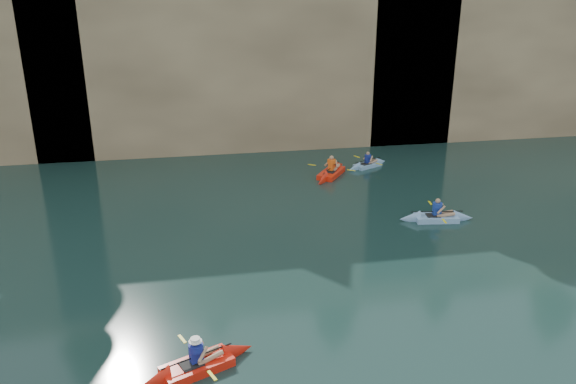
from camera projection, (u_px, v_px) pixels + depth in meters
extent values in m
cube|color=tan|center=(208.00, 35.00, 38.25)|extent=(70.00, 16.00, 12.00)
cube|color=tan|center=(251.00, 50.00, 31.87)|extent=(24.00, 2.40, 11.40)
cube|color=tan|center=(564.00, 57.00, 35.58)|extent=(26.00, 2.40, 9.84)
cube|color=black|center=(148.00, 128.00, 31.67)|extent=(3.50, 1.00, 3.20)
cube|color=black|center=(385.00, 107.00, 33.85)|extent=(5.00, 1.00, 4.50)
cube|color=red|center=(197.00, 366.00, 14.23)|extent=(2.58, 1.68, 0.28)
cone|color=red|center=(237.00, 350.00, 14.83)|extent=(1.10, 1.02, 0.74)
cone|color=red|center=(153.00, 383.00, 13.62)|extent=(1.10, 1.02, 0.74)
cube|color=black|center=(191.00, 364.00, 14.11)|extent=(0.69, 0.64, 0.04)
cube|color=navy|center=(196.00, 353.00, 14.09)|extent=(0.38, 0.32, 0.47)
sphere|color=tan|center=(195.00, 342.00, 13.97)|extent=(0.20, 0.20, 0.20)
cylinder|color=black|center=(196.00, 356.00, 14.13)|extent=(1.83, 0.80, 0.04)
cube|color=yellow|center=(182.00, 339.00, 14.82)|extent=(0.24, 0.42, 0.02)
cube|color=yellow|center=(212.00, 376.00, 13.43)|extent=(0.24, 0.42, 0.02)
cylinder|color=white|center=(195.00, 340.00, 13.96)|extent=(0.34, 0.34, 0.09)
cube|color=#85AFDF|center=(436.00, 218.00, 23.27)|extent=(2.47, 1.09, 0.27)
cone|color=#85AFDF|center=(463.00, 217.00, 23.32)|extent=(0.94, 0.85, 0.74)
cone|color=#85AFDF|center=(410.00, 218.00, 23.22)|extent=(0.94, 0.85, 0.74)
cube|color=black|center=(433.00, 215.00, 23.22)|extent=(0.61, 0.53, 0.04)
cube|color=#1B3798|center=(437.00, 209.00, 23.13)|extent=(0.36, 0.26, 0.49)
sphere|color=tan|center=(438.00, 201.00, 23.01)|extent=(0.21, 0.21, 0.21)
cylinder|color=black|center=(437.00, 212.00, 23.17)|extent=(2.17, 0.33, 0.04)
cube|color=yellow|center=(430.00, 203.00, 24.10)|extent=(0.14, 0.43, 0.02)
cube|color=yellow|center=(444.00, 221.00, 22.24)|extent=(0.14, 0.43, 0.02)
cube|color=red|center=(331.00, 173.00, 28.78)|extent=(2.26, 2.73, 0.29)
cone|color=red|center=(340.00, 166.00, 29.89)|extent=(1.21, 1.25, 0.79)
cone|color=red|center=(322.00, 180.00, 27.68)|extent=(1.21, 1.25, 0.79)
cube|color=black|center=(330.00, 171.00, 28.62)|extent=(0.72, 0.74, 0.04)
cube|color=#FF6015|center=(331.00, 165.00, 28.64)|extent=(0.40, 0.43, 0.53)
sphere|color=tan|center=(332.00, 158.00, 28.50)|extent=(0.22, 0.22, 0.22)
cylinder|color=black|center=(331.00, 167.00, 28.68)|extent=(1.38, 1.94, 0.04)
cube|color=yellow|center=(312.00, 165.00, 29.10)|extent=(0.39, 0.31, 0.02)
cube|color=yellow|center=(351.00, 170.00, 28.27)|extent=(0.39, 0.31, 0.02)
cube|color=#7FABD5|center=(367.00, 165.00, 30.16)|extent=(2.20, 1.54, 0.23)
cone|color=#7FABD5|center=(381.00, 161.00, 30.72)|extent=(0.96, 0.90, 0.64)
cone|color=#7FABD5|center=(354.00, 168.00, 29.59)|extent=(0.96, 0.90, 0.64)
cube|color=black|center=(366.00, 164.00, 30.04)|extent=(0.67, 0.60, 0.04)
cube|color=navy|center=(368.00, 159.00, 30.04)|extent=(0.34, 0.30, 0.42)
sphere|color=tan|center=(368.00, 153.00, 29.93)|extent=(0.18, 0.18, 0.18)
cylinder|color=black|center=(368.00, 160.00, 30.07)|extent=(1.70, 0.87, 0.04)
cube|color=yellow|center=(357.00, 157.00, 30.69)|extent=(0.26, 0.41, 0.02)
cube|color=yellow|center=(379.00, 164.00, 29.44)|extent=(0.26, 0.41, 0.02)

